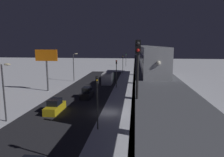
{
  "coord_description": "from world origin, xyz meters",
  "views": [
    {
      "loc": [
        -3.92,
        28.71,
        9.94
      ],
      "look_at": [
        1.05,
        -14.75,
        2.64
      ],
      "focal_mm": 32.69,
      "sensor_mm": 36.0,
      "label": 1
    }
  ],
  "objects_px": {
    "rail_signal": "(138,59)",
    "sedan_yellow": "(55,107)",
    "traffic_light_near": "(97,95)",
    "traffic_light_distant": "(126,57)",
    "box_truck": "(108,78)",
    "traffic_light_mid": "(116,70)",
    "sedan_black_2": "(87,93)",
    "traffic_light_far": "(123,61)",
    "commercial_billboard": "(46,59)",
    "subway_train": "(145,53)"
  },
  "relations": [
    {
      "from": "traffic_light_near",
      "to": "traffic_light_distant",
      "type": "bearing_deg",
      "value": -90.0
    },
    {
      "from": "sedan_yellow",
      "to": "sedan_black_2",
      "type": "distance_m",
      "value": 9.25
    },
    {
      "from": "box_truck",
      "to": "traffic_light_far",
      "type": "distance_m",
      "value": 18.95
    },
    {
      "from": "sedan_yellow",
      "to": "box_truck",
      "type": "relative_size",
      "value": 0.63
    },
    {
      "from": "traffic_light_near",
      "to": "subway_train",
      "type": "bearing_deg",
      "value": -104.33
    },
    {
      "from": "traffic_light_mid",
      "to": "subway_train",
      "type": "bearing_deg",
      "value": -164.27
    },
    {
      "from": "sedan_black_2",
      "to": "commercial_billboard",
      "type": "distance_m",
      "value": 12.37
    },
    {
      "from": "rail_signal",
      "to": "sedan_black_2",
      "type": "height_order",
      "value": "rail_signal"
    },
    {
      "from": "traffic_light_mid",
      "to": "traffic_light_distant",
      "type": "relative_size",
      "value": 1.0
    },
    {
      "from": "subway_train",
      "to": "traffic_light_near",
      "type": "xyz_separation_m",
      "value": [
        6.59,
        25.8,
        -3.83
      ]
    },
    {
      "from": "sedan_yellow",
      "to": "traffic_light_far",
      "type": "xyz_separation_m",
      "value": [
        -7.5,
        -42.35,
        3.4
      ]
    },
    {
      "from": "traffic_light_far",
      "to": "commercial_billboard",
      "type": "relative_size",
      "value": 0.72
    },
    {
      "from": "box_truck",
      "to": "traffic_light_near",
      "type": "distance_m",
      "value": 29.62
    },
    {
      "from": "subway_train",
      "to": "commercial_billboard",
      "type": "bearing_deg",
      "value": 18.06
    },
    {
      "from": "box_truck",
      "to": "traffic_light_distant",
      "type": "xyz_separation_m",
      "value": [
        -2.7,
        -42.49,
        2.85
      ]
    },
    {
      "from": "traffic_light_near",
      "to": "sedan_black_2",
      "type": "bearing_deg",
      "value": -71.88
    },
    {
      "from": "traffic_light_near",
      "to": "traffic_light_far",
      "type": "height_order",
      "value": "same"
    },
    {
      "from": "box_truck",
      "to": "traffic_light_near",
      "type": "relative_size",
      "value": 1.16
    },
    {
      "from": "box_truck",
      "to": "commercial_billboard",
      "type": "bearing_deg",
      "value": 41.5
    },
    {
      "from": "traffic_light_near",
      "to": "traffic_light_mid",
      "type": "bearing_deg",
      "value": -90.0
    },
    {
      "from": "sedan_yellow",
      "to": "traffic_light_far",
      "type": "bearing_deg",
      "value": -100.04
    },
    {
      "from": "rail_signal",
      "to": "sedan_yellow",
      "type": "xyz_separation_m",
      "value": [
        11.95,
        -14.4,
        -8.18
      ]
    },
    {
      "from": "sedan_black_2",
      "to": "traffic_light_far",
      "type": "bearing_deg",
      "value": 82.02
    },
    {
      "from": "rail_signal",
      "to": "box_truck",
      "type": "distance_m",
      "value": 39.62
    },
    {
      "from": "traffic_light_distant",
      "to": "traffic_light_near",
      "type": "bearing_deg",
      "value": 90.0
    },
    {
      "from": "box_truck",
      "to": "traffic_light_far",
      "type": "relative_size",
      "value": 1.16
    },
    {
      "from": "sedan_yellow",
      "to": "traffic_light_mid",
      "type": "distance_m",
      "value": 20.16
    },
    {
      "from": "subway_train",
      "to": "traffic_light_distant",
      "type": "height_order",
      "value": "subway_train"
    },
    {
      "from": "commercial_billboard",
      "to": "traffic_light_near",
      "type": "bearing_deg",
      "value": 127.42
    },
    {
      "from": "sedan_yellow",
      "to": "box_truck",
      "type": "bearing_deg",
      "value": -101.4
    },
    {
      "from": "sedan_black_2",
      "to": "traffic_light_far",
      "type": "relative_size",
      "value": 0.69
    },
    {
      "from": "sedan_yellow",
      "to": "traffic_light_mid",
      "type": "height_order",
      "value": "traffic_light_mid"
    },
    {
      "from": "rail_signal",
      "to": "traffic_light_distant",
      "type": "bearing_deg",
      "value": -86.85
    },
    {
      "from": "sedan_black_2",
      "to": "traffic_light_mid",
      "type": "bearing_deg",
      "value": 63.88
    },
    {
      "from": "subway_train",
      "to": "traffic_light_distant",
      "type": "distance_m",
      "value": 46.67
    },
    {
      "from": "sedan_yellow",
      "to": "traffic_light_near",
      "type": "bearing_deg",
      "value": 143.52
    },
    {
      "from": "subway_train",
      "to": "commercial_billboard",
      "type": "relative_size",
      "value": 6.23
    },
    {
      "from": "subway_train",
      "to": "sedan_yellow",
      "type": "bearing_deg",
      "value": 55.18
    },
    {
      "from": "subway_train",
      "to": "rail_signal",
      "type": "relative_size",
      "value": 13.87
    },
    {
      "from": "sedan_yellow",
      "to": "traffic_light_mid",
      "type": "bearing_deg",
      "value": -112.17
    },
    {
      "from": "sedan_black_2",
      "to": "traffic_light_near",
      "type": "relative_size",
      "value": 0.69
    },
    {
      "from": "box_truck",
      "to": "traffic_light_far",
      "type": "height_order",
      "value": "traffic_light_far"
    },
    {
      "from": "rail_signal",
      "to": "box_truck",
      "type": "bearing_deg",
      "value": -79.41
    },
    {
      "from": "traffic_light_mid",
      "to": "traffic_light_distant",
      "type": "distance_m",
      "value": 47.89
    },
    {
      "from": "subway_train",
      "to": "sedan_black_2",
      "type": "bearing_deg",
      "value": 45.38
    },
    {
      "from": "box_truck",
      "to": "commercial_billboard",
      "type": "distance_m",
      "value": 16.66
    },
    {
      "from": "traffic_light_far",
      "to": "box_truck",
      "type": "bearing_deg",
      "value": 81.71
    },
    {
      "from": "commercial_billboard",
      "to": "traffic_light_mid",
      "type": "bearing_deg",
      "value": -160.9
    },
    {
      "from": "traffic_light_distant",
      "to": "traffic_light_mid",
      "type": "bearing_deg",
      "value": 90.0
    },
    {
      "from": "commercial_billboard",
      "to": "box_truck",
      "type": "bearing_deg",
      "value": -138.5
    }
  ]
}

